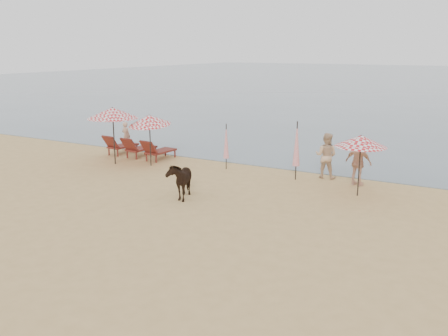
% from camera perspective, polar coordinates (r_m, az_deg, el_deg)
% --- Properties ---
extents(ground, '(120.00, 120.00, 0.00)m').
position_cam_1_polar(ground, '(13.87, -10.26, -8.69)').
color(ground, tan).
rests_on(ground, ground).
extents(sea, '(160.00, 140.00, 0.06)m').
position_cam_1_polar(sea, '(90.36, 24.24, 9.13)').
color(sea, '#51606B').
rests_on(sea, ground).
extents(lounger_cluster_left, '(3.32, 2.09, 0.70)m').
position_cam_1_polar(lounger_cluster_left, '(24.61, -9.83, 2.34)').
color(lounger_cluster_left, maroon).
rests_on(lounger_cluster_left, ground).
extents(umbrella_open_left_a, '(2.30, 2.30, 2.62)m').
position_cam_1_polar(umbrella_open_left_a, '(23.06, -12.61, 6.15)').
color(umbrella_open_left_a, black).
rests_on(umbrella_open_left_a, ground).
extents(umbrella_open_left_b, '(1.88, 1.92, 2.40)m').
position_cam_1_polar(umbrella_open_left_b, '(22.46, -8.52, 5.44)').
color(umbrella_open_left_b, black).
rests_on(umbrella_open_left_b, ground).
extents(umbrella_open_right, '(1.83, 1.83, 2.23)m').
position_cam_1_polar(umbrella_open_right, '(18.22, 15.38, 2.98)').
color(umbrella_open_right, black).
rests_on(umbrella_open_right, ground).
extents(umbrella_closed_left, '(0.25, 0.25, 2.02)m').
position_cam_1_polar(umbrella_closed_left, '(21.71, 0.25, 3.07)').
color(umbrella_closed_left, black).
rests_on(umbrella_closed_left, ground).
extents(umbrella_closed_right, '(0.29, 0.29, 2.38)m').
position_cam_1_polar(umbrella_closed_right, '(20.10, 8.30, 2.72)').
color(umbrella_closed_right, black).
rests_on(umbrella_closed_right, ground).
extents(cow, '(1.31, 1.75, 1.35)m').
position_cam_1_polar(cow, '(17.72, -5.06, -1.29)').
color(cow, black).
rests_on(cow, ground).
extents(beachgoer_left, '(0.57, 0.41, 1.47)m').
position_cam_1_polar(beachgoer_left, '(26.46, -11.12, 3.61)').
color(beachgoer_left, tan).
rests_on(beachgoer_left, ground).
extents(beachgoer_right_a, '(0.93, 0.73, 1.86)m').
position_cam_1_polar(beachgoer_right_a, '(20.70, 11.59, 1.39)').
color(beachgoer_right_a, tan).
rests_on(beachgoer_right_a, ground).
extents(beachgoer_right_b, '(1.14, 0.66, 1.82)m').
position_cam_1_polar(beachgoer_right_b, '(19.84, 15.11, 0.61)').
color(beachgoer_right_b, '#D8A487').
rests_on(beachgoer_right_b, ground).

